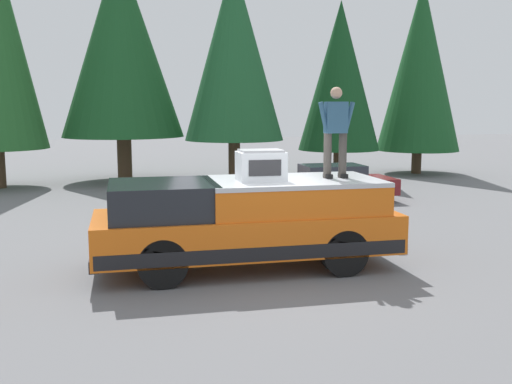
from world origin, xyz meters
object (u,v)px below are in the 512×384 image
(person_on_truck_bed, at_px, (336,130))
(parked_car_maroon, at_px, (330,183))
(pickup_truck, at_px, (247,222))
(compressor_unit, at_px, (261,165))

(person_on_truck_bed, xyz_separation_m, parked_car_maroon, (6.91, -2.42, -1.97))
(pickup_truck, height_order, parked_car_maroon, pickup_truck)
(parked_car_maroon, bearing_deg, compressor_unit, 150.94)
(pickup_truck, height_order, compressor_unit, compressor_unit)
(pickup_truck, xyz_separation_m, compressor_unit, (-0.08, -0.25, 1.05))
(compressor_unit, xyz_separation_m, parked_car_maroon, (6.97, -3.87, -1.35))
(compressor_unit, xyz_separation_m, person_on_truck_bed, (0.06, -1.45, 0.62))
(person_on_truck_bed, relative_size, parked_car_maroon, 0.41)
(parked_car_maroon, bearing_deg, pickup_truck, 149.10)
(person_on_truck_bed, bearing_deg, pickup_truck, 89.49)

